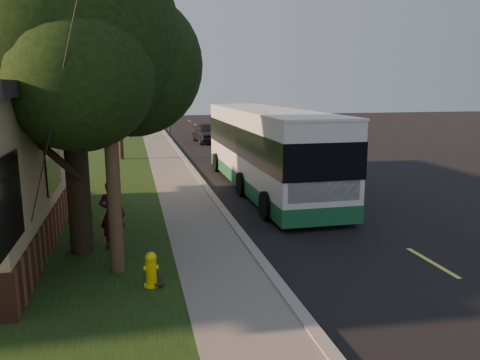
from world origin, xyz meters
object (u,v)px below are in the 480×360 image
Objects in this scene: traffic_signal at (169,97)px; skateboarder at (112,214)px; bare_tree_far at (129,113)px; utility_pole at (107,62)px; fire_hydrant at (151,269)px; distant_car at (207,132)px; bare_tree_near at (120,122)px; skateboard_main at (156,278)px; leafy_tree at (70,42)px; transit_bus at (266,147)px.

skateboarder is at bearing -97.15° from traffic_signal.
bare_tree_far reaches higher than skateboarder.
utility_pole is at bearing 107.44° from skateboarder.
utility_pole is (-0.71, 0.99, 4.20)m from fire_hydrant.
distant_car is (2.16, -8.50, -2.40)m from traffic_signal.
skateboard_main is (1.00, -17.77, -2.02)m from bare_tree_near.
utility_pole is 1.94m from leafy_tree.
distant_car is at bearing 76.33° from utility_pole.
skateboarder is at bearing -3.96° from leafy_tree.
leafy_tree is 1.42× the size of traffic_signal.
utility_pole is 2.11× the size of bare_tree_near.
leafy_tree is 0.65× the size of transit_bus.
bare_tree_far is 27.43m from skateboarder.
bare_tree_far is (0.31, 29.01, -2.63)m from utility_pole.
utility_pole is 33.26m from traffic_signal.
leafy_tree is at bearing 8.72° from skateboarder.
skateboarder is (-3.94, -31.40, -2.20)m from traffic_signal.
transit_bus is at bearing -57.28° from bare_tree_near.
leafy_tree is 5.83m from skateboard_main.
distant_car is at bearing -75.76° from traffic_signal.
traffic_signal reaches higher than fire_hydrant.
skateboarder is at bearing 111.66° from skateboard_main.
skateboarder is at bearing -90.92° from bare_tree_far.
bare_tree_near is 9.80m from distant_car.
traffic_signal reaches higher than bare_tree_near.
traffic_signal is 25.31m from transit_bus.
fire_hydrant is 0.40m from skateboard_main.
transit_bus is at bearing 53.79° from utility_pole.
fire_hydrant is 0.17× the size of distant_car.
bare_tree_far is 21.88m from transit_bus.
fire_hydrant is 0.41× the size of skateboarder.
bare_tree_near is 12.01m from bare_tree_far.
bare_tree_far is at bearing 87.61° from bare_tree_near.
bare_tree_far is 29.83m from skateboard_main.
bare_tree_far is (1.17, 27.35, -3.16)m from leafy_tree.
skateboard_main is 0.19× the size of distant_car.
transit_bus is (5.72, 7.81, -2.90)m from utility_pole.
bare_tree_near is 17.91m from skateboard_main.
skateboard_main is at bearing -43.34° from utility_pole.
fire_hydrant is at bearing 120.58° from skateboarder.
bare_tree_near reaches higher than bare_tree_far.
traffic_signal is 1.23× the size of distant_car.
utility_pole is 5.09× the size of skateboarder.
fire_hydrant is 30.04m from bare_tree_far.
bare_tree_near is at bearing 87.50° from leafy_tree.
transit_bus is at bearing -93.67° from distant_car.
skateboard_main is at bearing 66.80° from fire_hydrant.
bare_tree_near is at bearing 92.86° from fire_hydrant.
traffic_signal is at bearing 94.33° from transit_bus.
distant_car is (0.25, 16.70, -0.97)m from transit_bus.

